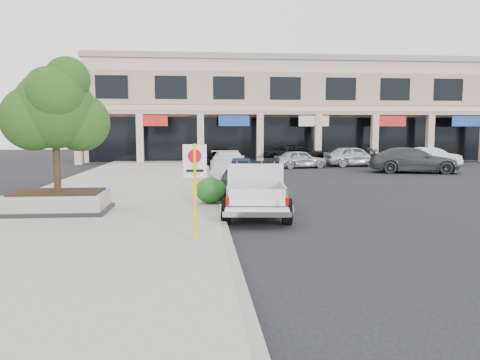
% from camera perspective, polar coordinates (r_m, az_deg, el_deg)
% --- Properties ---
extents(ground, '(120.00, 120.00, 0.00)m').
position_cam_1_polar(ground, '(12.82, 5.12, -6.41)').
color(ground, black).
rests_on(ground, ground).
extents(sidewalk, '(8.00, 52.00, 0.15)m').
position_cam_1_polar(sidewalk, '(18.79, -15.07, -2.39)').
color(sidewalk, gray).
rests_on(sidewalk, ground).
extents(curb, '(0.20, 52.00, 0.15)m').
position_cam_1_polar(curb, '(18.52, -2.94, -2.31)').
color(curb, gray).
rests_on(curb, ground).
extents(strip_mall, '(40.55, 12.43, 9.50)m').
position_cam_1_polar(strip_mall, '(47.41, 7.40, 8.37)').
color(strip_mall, '#D1AF93').
rests_on(strip_mall, ground).
extents(planter, '(3.20, 2.20, 0.68)m').
position_cam_1_polar(planter, '(16.17, -21.27, -2.49)').
color(planter, black).
rests_on(planter, sidewalk).
extents(planter_tree, '(2.90, 2.55, 4.00)m').
position_cam_1_polar(planter_tree, '(16.14, -21.05, 7.97)').
color(planter_tree, black).
rests_on(planter_tree, planter).
extents(no_parking_sign, '(0.55, 0.09, 2.30)m').
position_cam_1_polar(no_parking_sign, '(10.93, -5.52, 0.12)').
color(no_parking_sign, yellow).
rests_on(no_parking_sign, sidewalk).
extents(hedge, '(1.10, 0.99, 0.93)m').
position_cam_1_polar(hedge, '(16.85, -3.58, -1.28)').
color(hedge, '#134516').
rests_on(hedge, sidewalk).
extents(pickup_truck, '(2.64, 5.76, 1.76)m').
position_cam_1_polar(pickup_truck, '(15.57, 1.90, -0.90)').
color(pickup_truck, silver).
rests_on(pickup_truck, ground).
extents(curb_car_a, '(1.63, 3.96, 1.34)m').
position_cam_1_polar(curb_car_a, '(18.44, 0.07, -0.46)').
color(curb_car_a, '#2F3234').
rests_on(curb_car_a, ground).
extents(curb_car_b, '(2.07, 4.56, 1.45)m').
position_cam_1_polar(curb_car_b, '(24.17, -1.35, 1.20)').
color(curb_car_b, '#ADAFB5').
rests_on(curb_car_b, ground).
extents(curb_car_c, '(2.36, 5.29, 1.51)m').
position_cam_1_polar(curb_car_c, '(29.07, -1.36, 2.06)').
color(curb_car_c, white).
rests_on(curb_car_c, ground).
extents(curb_car_d, '(2.82, 5.10, 1.35)m').
position_cam_1_polar(curb_car_d, '(37.24, -2.28, 2.80)').
color(curb_car_d, black).
rests_on(curb_car_d, ground).
extents(lot_car_a, '(4.17, 2.34, 1.34)m').
position_cam_1_polar(lot_car_a, '(35.00, 7.34, 2.55)').
color(lot_car_a, '#A0A4A8').
rests_on(lot_car_a, ground).
extents(lot_car_b, '(4.05, 1.52, 1.32)m').
position_cam_1_polar(lot_car_b, '(34.98, 19.60, 2.23)').
color(lot_car_b, silver).
rests_on(lot_car_b, ground).
extents(lot_car_c, '(6.11, 3.57, 1.66)m').
position_cam_1_polar(lot_car_c, '(32.86, 20.38, 2.28)').
color(lot_car_c, '#333639').
rests_on(lot_car_c, ground).
extents(lot_car_d, '(6.33, 4.08, 1.62)m').
position_cam_1_polar(lot_car_d, '(39.05, 7.42, 3.11)').
color(lot_car_d, black).
rests_on(lot_car_d, ground).
extents(lot_car_e, '(4.85, 2.40, 1.59)m').
position_cam_1_polar(lot_car_e, '(37.47, 13.68, 2.84)').
color(lot_car_e, '#ABAEB3').
rests_on(lot_car_e, ground).
extents(lot_car_f, '(4.63, 1.97, 1.48)m').
position_cam_1_polar(lot_car_f, '(39.04, 22.28, 2.61)').
color(lot_car_f, silver).
rests_on(lot_car_f, ground).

